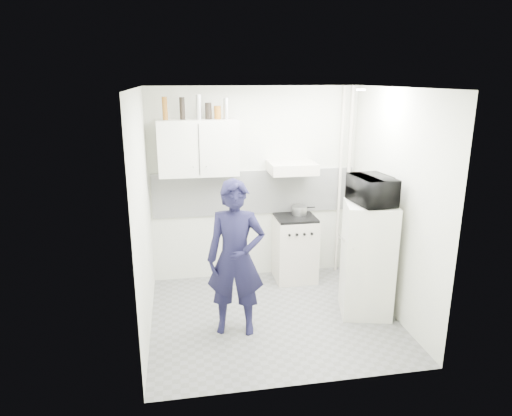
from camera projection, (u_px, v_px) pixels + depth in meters
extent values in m
plane|color=#5B5C57|center=(273.00, 317.00, 5.34)|extent=(2.80, 2.80, 0.00)
plane|color=white|center=(276.00, 88.00, 4.62)|extent=(2.80, 2.80, 0.00)
plane|color=beige|center=(255.00, 185.00, 6.17)|extent=(2.80, 0.00, 2.80)
plane|color=beige|center=(143.00, 217.00, 4.75)|extent=(0.00, 2.60, 2.60)
plane|color=beige|center=(394.00, 204.00, 5.22)|extent=(0.00, 2.60, 2.60)
imported|color=black|center=(236.00, 259.00, 4.83)|extent=(0.69, 0.53, 1.70)
cube|color=beige|center=(295.00, 249.00, 6.25)|extent=(0.55, 0.55, 0.87)
cube|color=white|center=(367.00, 259.00, 5.28)|extent=(0.67, 0.67, 1.34)
cube|color=black|center=(295.00, 217.00, 6.13)|extent=(0.52, 0.52, 0.03)
cylinder|color=silver|center=(299.00, 210.00, 6.19)|extent=(0.20, 0.20, 0.11)
imported|color=black|center=(373.00, 190.00, 5.05)|extent=(0.60, 0.44, 0.31)
cylinder|color=brown|center=(165.00, 108.00, 5.52)|extent=(0.06, 0.06, 0.28)
cylinder|color=black|center=(182.00, 108.00, 5.56)|extent=(0.07, 0.07, 0.27)
cylinder|color=silver|center=(199.00, 107.00, 5.59)|extent=(0.07, 0.07, 0.30)
cylinder|color=black|center=(208.00, 111.00, 5.62)|extent=(0.08, 0.08, 0.20)
cylinder|color=brown|center=(218.00, 112.00, 5.65)|extent=(0.09, 0.09, 0.16)
cylinder|color=silver|center=(226.00, 108.00, 5.65)|extent=(0.06, 0.06, 0.26)
cube|color=white|center=(198.00, 148.00, 5.72)|extent=(1.00, 0.35, 0.70)
cube|color=beige|center=(292.00, 168.00, 5.93)|extent=(0.60, 0.50, 0.14)
cube|color=white|center=(255.00, 192.00, 6.18)|extent=(2.74, 0.03, 0.60)
cylinder|color=beige|center=(348.00, 182.00, 6.31)|extent=(0.05, 0.05, 2.60)
cylinder|color=beige|center=(340.00, 183.00, 6.29)|extent=(0.04, 0.04, 2.60)
cylinder|color=white|center=(361.00, 90.00, 4.99)|extent=(0.10, 0.10, 0.02)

